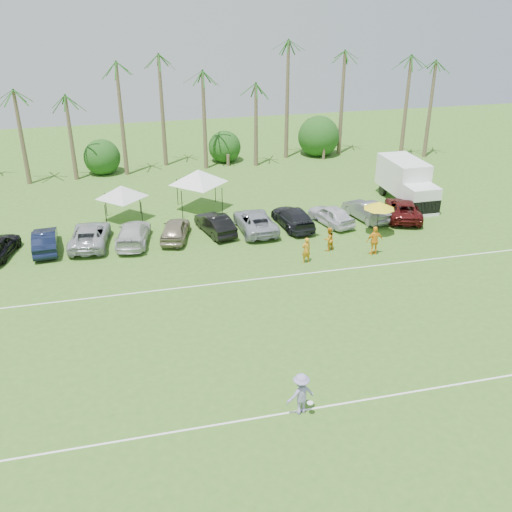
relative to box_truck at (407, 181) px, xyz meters
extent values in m
plane|color=#3A671F|center=(-18.16, -24.27, -1.83)|extent=(120.00, 120.00, 0.00)
cube|color=white|center=(-18.16, -22.27, -1.82)|extent=(80.00, 0.10, 0.01)
cube|color=white|center=(-18.16, -10.27, -1.82)|extent=(80.00, 0.10, 0.01)
cone|color=brown|center=(-30.16, 13.73, 3.17)|extent=(0.44, 0.44, 10.00)
cone|color=brown|center=(-26.16, 13.73, 3.67)|extent=(0.44, 0.44, 11.00)
cone|color=brown|center=(-22.16, 13.73, 2.17)|extent=(0.44, 0.44, 8.00)
cone|color=brown|center=(-18.16, 13.73, 2.67)|extent=(0.44, 0.44, 9.00)
cone|color=brown|center=(-14.16, 13.73, 3.17)|extent=(0.44, 0.44, 10.00)
cone|color=brown|center=(-10.16, 13.73, 3.67)|extent=(0.44, 0.44, 11.00)
cone|color=brown|center=(-5.16, 13.73, 2.17)|extent=(0.44, 0.44, 8.00)
cone|color=brown|center=(-0.16, 13.73, 2.67)|extent=(0.44, 0.44, 9.00)
cone|color=brown|center=(4.84, 13.73, 3.17)|extent=(0.44, 0.44, 10.00)
cone|color=brown|center=(8.84, 13.73, 3.67)|extent=(0.44, 0.44, 11.00)
cylinder|color=brown|center=(-24.16, 14.73, -1.13)|extent=(0.30, 0.30, 1.40)
sphere|color=#144012|center=(-24.16, 14.73, -0.03)|extent=(4.00, 4.00, 4.00)
cylinder|color=brown|center=(-12.16, 14.73, -1.13)|extent=(0.30, 0.30, 1.40)
sphere|color=#144012|center=(-12.16, 14.73, -0.03)|extent=(4.00, 4.00, 4.00)
cylinder|color=brown|center=(-2.16, 14.73, -1.13)|extent=(0.30, 0.30, 1.40)
sphere|color=#144012|center=(-2.16, 14.73, -0.03)|extent=(4.00, 4.00, 4.00)
imported|color=orange|center=(-11.47, -8.72, -0.97)|extent=(0.69, 0.52, 1.72)
imported|color=orange|center=(-9.41, -7.31, -1.01)|extent=(0.98, 0.90, 1.64)
imported|color=#FDA71C|center=(-6.69, -8.65, -0.84)|extent=(1.17, 0.49, 1.99)
cube|color=white|center=(-0.01, 0.83, 0.30)|extent=(2.61, 4.78, 2.59)
cube|color=white|center=(0.01, -2.48, -0.74)|extent=(2.39, 1.88, 2.18)
cube|color=black|center=(0.02, -3.26, -1.05)|extent=(2.38, 0.32, 1.04)
cube|color=#E5590C|center=(1.30, 0.84, -0.17)|extent=(0.03, 1.66, 0.93)
cylinder|color=black|center=(-1.03, -2.28, -1.36)|extent=(0.32, 0.93, 0.93)
cylinder|color=black|center=(1.05, -2.27, -1.36)|extent=(0.32, 0.93, 0.93)
cylinder|color=black|center=(-1.05, 2.07, -1.36)|extent=(0.32, 0.93, 0.93)
cylinder|color=black|center=(1.02, 2.08, -1.36)|extent=(0.32, 0.93, 0.93)
cylinder|color=black|center=(-23.95, 0.14, -0.90)|extent=(0.06, 0.06, 1.86)
cylinder|color=black|center=(-21.36, 0.14, -0.90)|extent=(0.06, 0.06, 1.86)
cylinder|color=black|center=(-23.95, 2.73, -0.90)|extent=(0.06, 0.06, 1.86)
cylinder|color=black|center=(-21.36, 2.73, -0.90)|extent=(0.06, 0.06, 1.86)
pyramid|color=silver|center=(-22.66, 1.43, 0.96)|extent=(4.01, 4.01, 0.93)
cylinder|color=black|center=(-18.28, 0.79, -0.72)|extent=(0.06, 0.06, 2.21)
cylinder|color=black|center=(-15.17, 0.79, -0.72)|extent=(0.06, 0.06, 2.21)
cylinder|color=black|center=(-18.28, 3.91, -0.72)|extent=(0.06, 0.06, 2.21)
cylinder|color=black|center=(-15.17, 3.91, -0.72)|extent=(0.06, 0.06, 2.21)
pyramid|color=white|center=(-16.73, 2.35, 1.49)|extent=(4.78, 4.78, 1.11)
cylinder|color=black|center=(-5.08, -5.59, -0.71)|extent=(0.05, 0.05, 2.23)
cone|color=yellow|center=(-5.08, -5.59, 0.41)|extent=(2.23, 2.23, 0.51)
imported|color=#9388C1|center=(-16.20, -22.34, -0.86)|extent=(1.37, 0.97, 1.93)
cylinder|color=white|center=(-15.86, -22.59, -1.20)|extent=(0.27, 0.27, 0.03)
imported|color=black|center=(-27.99, -2.83, -1.10)|extent=(1.84, 4.51, 1.45)
imported|color=#A9ABB0|center=(-25.08, -2.61, -1.10)|extent=(2.98, 5.47, 1.45)
imported|color=silver|center=(-22.16, -2.98, -1.10)|extent=(2.85, 5.28, 1.45)
imported|color=gray|center=(-19.25, -2.97, -1.10)|extent=(2.77, 4.57, 1.45)
imported|color=black|center=(-16.34, -2.61, -1.10)|extent=(2.58, 4.66, 1.45)
imported|color=#979AA5|center=(-13.43, -2.85, -1.10)|extent=(2.58, 5.31, 1.45)
imported|color=black|center=(-10.51, -2.74, -1.10)|extent=(2.48, 5.17, 1.45)
imported|color=silver|center=(-7.60, -2.92, -1.10)|extent=(2.80, 4.57, 1.45)
imported|color=slate|center=(-4.69, -2.66, -1.10)|extent=(2.44, 4.64, 1.45)
imported|color=#4A0F0F|center=(-1.77, -3.07, -1.10)|extent=(4.03, 5.74, 1.45)
camera|label=1|loc=(-22.47, -40.21, 14.53)|focal=40.00mm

